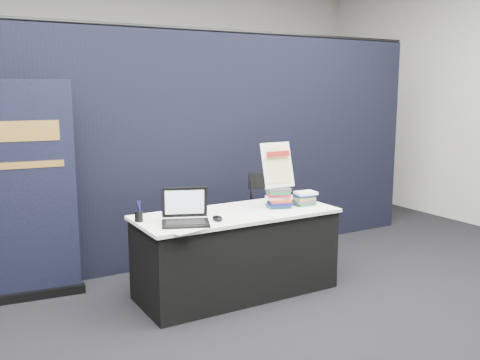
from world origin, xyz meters
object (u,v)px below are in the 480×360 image
Objects in this scene: display_table at (236,253)px; info_sign at (278,165)px; laptop at (183,216)px; pullup_banner at (31,205)px; stacking_chair at (278,217)px; book_stack_tall at (279,198)px; book_stack_short at (305,198)px.

info_sign is (0.44, 0.00, 0.76)m from display_table.
display_table is at bearing 34.43° from laptop.
pullup_banner is 1.95× the size of stacking_chair.
info_sign is 0.43× the size of stacking_chair.
book_stack_tall is 1.20× the size of book_stack_short.
book_stack_short is (1.27, 0.05, -0.00)m from laptop.
book_stack_short is 2.44m from pullup_banner.
laptop is 0.24× the size of pullup_banner.
pullup_banner is (-2.28, 0.86, 0.03)m from book_stack_short.
book_stack_short is at bearing -9.93° from book_stack_tall.
book_stack_tall is at bearing 27.52° from laptop.
book_stack_tall is (1.01, 0.09, 0.03)m from laptop.
book_stack_short is 0.51m from stacking_chair.
display_table is at bearing 173.84° from book_stack_short.
display_table is 0.80m from stacking_chair.
stacking_chair is at bearing 27.30° from display_table.
book_stack_tall is at bearing 170.07° from book_stack_short.
book_stack_tall is 0.23× the size of stacking_chair.
info_sign is at bearing 29.23° from laptop.
book_stack_short is 0.10× the size of pullup_banner.
book_stack_tall reaches higher than book_stack_short.
book_stack_tall is at bearing -89.97° from info_sign.
laptop reaches higher than display_table.
info_sign is at bearing 0.11° from display_table.
info_sign is at bearing 163.67° from book_stack_short.
book_stack_short is (0.70, -0.08, 0.44)m from display_table.
display_table is 9.54× the size of book_stack_short.
pullup_banner is at bearing 153.67° from display_table.
laptop reaches higher than book_stack_short.
pullup_banner reaches higher than stacking_chair.
info_sign is at bearing -102.73° from stacking_chair.
laptop is 1.27m from book_stack_short.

